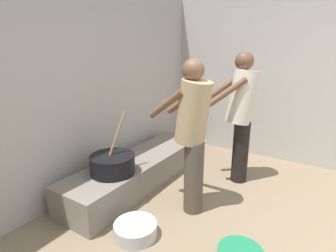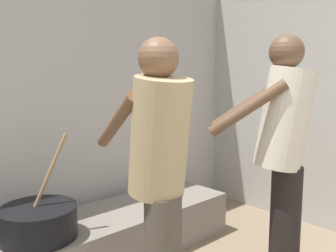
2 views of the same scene
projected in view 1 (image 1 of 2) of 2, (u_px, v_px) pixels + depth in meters
name	position (u px, v px, depth m)	size (l,w,h in m)	color
block_enclosure_rear	(52.00, 91.00, 2.70)	(5.42, 0.20, 2.46)	#ADA8A0
hearth_ledge	(139.00, 170.00, 3.31)	(2.17, 0.60, 0.35)	slate
cooking_pot_main	(113.00, 164.00, 2.82)	(0.48, 0.48, 0.66)	black
cook_in_tan_shirt	(192.00, 129.00, 2.56)	(0.44, 0.70, 1.57)	#4C4238
cook_in_cream_shirt	(241.00, 111.00, 3.17)	(0.65, 0.73, 1.63)	black
metal_mixing_bowl	(136.00, 230.00, 2.37)	(0.40, 0.40, 0.13)	#B7B7BC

